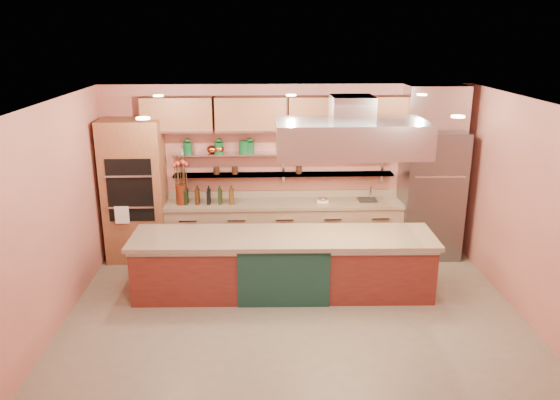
{
  "coord_description": "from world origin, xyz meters",
  "views": [
    {
      "loc": [
        -0.42,
        -6.31,
        3.61
      ],
      "look_at": [
        -0.16,
        1.0,
        1.34
      ],
      "focal_mm": 35.0,
      "sensor_mm": 36.0,
      "label": 1
    }
  ],
  "objects_px": {
    "island": "(283,264)",
    "flower_vase": "(182,194)",
    "refrigerator": "(431,194)",
    "copper_kettle": "(212,149)",
    "green_canister": "(244,147)",
    "kitchen_scale": "(323,199)"
  },
  "relations": [
    {
      "from": "kitchen_scale",
      "to": "copper_kettle",
      "type": "bearing_deg",
      "value": 157.45
    },
    {
      "from": "island",
      "to": "kitchen_scale",
      "type": "xyz_separation_m",
      "value": [
        0.7,
        1.32,
        0.55
      ]
    },
    {
      "from": "flower_vase",
      "to": "green_canister",
      "type": "bearing_deg",
      "value": 12.29
    },
    {
      "from": "refrigerator",
      "to": "green_canister",
      "type": "height_order",
      "value": "refrigerator"
    },
    {
      "from": "island",
      "to": "green_canister",
      "type": "bearing_deg",
      "value": 111.59
    },
    {
      "from": "green_canister",
      "to": "refrigerator",
      "type": "bearing_deg",
      "value": -4.32
    },
    {
      "from": "kitchen_scale",
      "to": "island",
      "type": "bearing_deg",
      "value": -133.36
    },
    {
      "from": "flower_vase",
      "to": "copper_kettle",
      "type": "bearing_deg",
      "value": 24.1
    },
    {
      "from": "island",
      "to": "copper_kettle",
      "type": "height_order",
      "value": "copper_kettle"
    },
    {
      "from": "refrigerator",
      "to": "island",
      "type": "relative_size",
      "value": 0.5
    },
    {
      "from": "refrigerator",
      "to": "kitchen_scale",
      "type": "height_order",
      "value": "refrigerator"
    },
    {
      "from": "flower_vase",
      "to": "copper_kettle",
      "type": "relative_size",
      "value": 1.97
    },
    {
      "from": "kitchen_scale",
      "to": "copper_kettle",
      "type": "xyz_separation_m",
      "value": [
        -1.79,
        0.22,
        0.8
      ]
    },
    {
      "from": "island",
      "to": "flower_vase",
      "type": "distance_m",
      "value": 2.17
    },
    {
      "from": "kitchen_scale",
      "to": "green_canister",
      "type": "bearing_deg",
      "value": 154.64
    },
    {
      "from": "flower_vase",
      "to": "kitchen_scale",
      "type": "relative_size",
      "value": 1.81
    },
    {
      "from": "island",
      "to": "green_canister",
      "type": "height_order",
      "value": "green_canister"
    },
    {
      "from": "kitchen_scale",
      "to": "copper_kettle",
      "type": "distance_m",
      "value": 1.97
    },
    {
      "from": "refrigerator",
      "to": "copper_kettle",
      "type": "bearing_deg",
      "value": 176.31
    },
    {
      "from": "refrigerator",
      "to": "island",
      "type": "bearing_deg",
      "value": -152.02
    },
    {
      "from": "copper_kettle",
      "to": "refrigerator",
      "type": "bearing_deg",
      "value": -3.69
    },
    {
      "from": "island",
      "to": "copper_kettle",
      "type": "bearing_deg",
      "value": 126.48
    }
  ]
}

